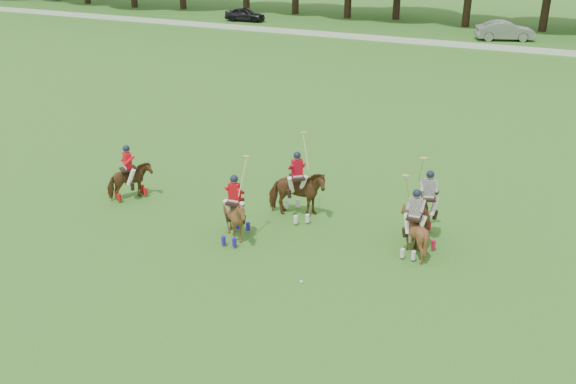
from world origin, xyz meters
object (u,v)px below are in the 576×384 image
at_px(polo_red_a, 130,180).
at_px(polo_stripe_b, 413,231).
at_px(polo_ball, 301,282).
at_px(car_left, 245,14).
at_px(polo_stripe_a, 426,216).
at_px(polo_red_c, 235,217).
at_px(car_mid, 505,31).
at_px(polo_red_b, 297,194).

height_order(polo_red_a, polo_stripe_b, polo_stripe_b).
xyz_separation_m(polo_stripe_b, polo_ball, (-2.52, -3.08, -0.73)).
height_order(polo_red_a, polo_ball, polo_red_a).
bearing_deg(car_left, polo_stripe_a, -151.32).
distance_m(polo_red_a, polo_red_c, 5.31).
bearing_deg(polo_red_a, car_mid, 76.68).
bearing_deg(car_left, car_mid, -96.01).
relative_size(polo_stripe_a, polo_ball, 33.53).
xyz_separation_m(car_mid, polo_ball, (-0.92, -41.26, -0.72)).
bearing_deg(polo_stripe_a, polo_stripe_b, -100.52).
bearing_deg(polo_stripe_b, car_left, 123.82).
bearing_deg(polo_ball, polo_red_a, 160.25).
relative_size(car_left, car_mid, 0.82).
bearing_deg(polo_stripe_b, polo_red_c, -165.35).
relative_size(car_left, polo_red_c, 1.36).
bearing_deg(polo_red_a, polo_stripe_a, 5.84).
distance_m(polo_red_b, polo_stripe_a, 4.53).
xyz_separation_m(polo_red_b, polo_stripe_b, (4.35, -0.92, -0.12)).
distance_m(car_left, polo_ball, 47.26).
height_order(car_left, polo_stripe_b, polo_stripe_b).
height_order(polo_stripe_b, polo_ball, polo_stripe_b).
height_order(polo_red_c, polo_stripe_a, polo_stripe_a).
height_order(car_left, polo_red_b, polo_red_b).
xyz_separation_m(polo_stripe_a, polo_stripe_b, (-0.18, -0.96, -0.14)).
height_order(car_left, polo_red_c, polo_red_c).
bearing_deg(car_left, polo_red_a, -164.77).
bearing_deg(polo_ball, car_mid, 88.73).
bearing_deg(car_mid, polo_red_b, 156.37).
bearing_deg(car_mid, polo_ball, 159.32).
bearing_deg(polo_red_b, polo_red_a, -170.42).
distance_m(polo_red_c, polo_stripe_b, 5.71).
relative_size(car_left, polo_stripe_a, 1.27).
bearing_deg(polo_stripe_a, polo_ball, -123.74).
bearing_deg(polo_red_c, polo_red_a, 165.88).
xyz_separation_m(polo_red_b, polo_stripe_a, (4.53, 0.04, 0.02)).
xyz_separation_m(polo_red_a, polo_stripe_a, (10.85, 1.11, 0.17)).
distance_m(polo_red_a, polo_stripe_b, 10.68).
bearing_deg(polo_red_b, car_left, 119.66).
relative_size(polo_stripe_a, polo_stripe_b, 1.11).
xyz_separation_m(polo_red_a, polo_red_b, (6.32, 1.07, 0.14)).
height_order(car_mid, polo_red_c, polo_red_c).
relative_size(polo_red_a, polo_ball, 23.50).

